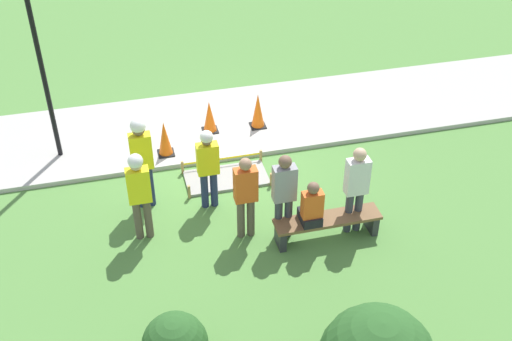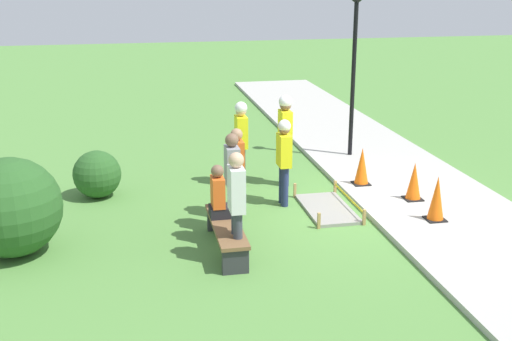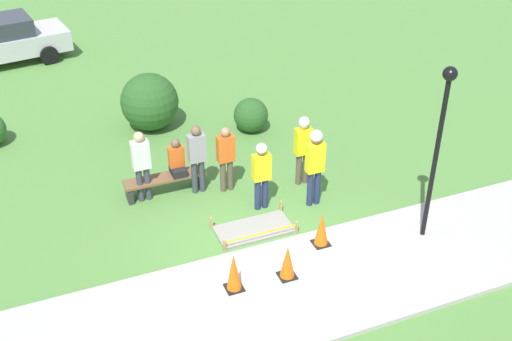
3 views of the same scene
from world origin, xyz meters
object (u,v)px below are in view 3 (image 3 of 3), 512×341
person_seated_on_bench (177,160)px  lamppost_near (440,130)px  bystander_in_white_shirt (197,155)px  park_bench (165,181)px  worker_supervisor (303,144)px  traffic_cone_far_patch (287,262)px  traffic_cone_near_patch (234,272)px  worker_trainee (315,160)px  traffic_cone_sidewalk_edge (322,229)px  bystander_in_orange_shirt (226,155)px  bystander_in_gray_shirt (141,162)px  worker_assistant (261,171)px

person_seated_on_bench → lamppost_near: 5.98m
bystander_in_white_shirt → park_bench: bearing=162.9°
bystander_in_white_shirt → worker_supervisor: bearing=-13.7°
traffic_cone_far_patch → worker_supervisor: bearing=59.7°
traffic_cone_far_patch → traffic_cone_near_patch: bearing=176.3°
worker_supervisor → worker_trainee: size_ratio=0.93×
worker_supervisor → lamppost_near: size_ratio=0.47×
traffic_cone_near_patch → traffic_cone_sidewalk_edge: bearing=15.3°
traffic_cone_far_patch → worker_supervisor: 3.58m
traffic_cone_near_patch → traffic_cone_far_patch: 1.08m
bystander_in_orange_shirt → bystander_in_gray_shirt: (-1.90, 0.33, 0.07)m
worker_assistant → bystander_in_orange_shirt: size_ratio=1.00×
traffic_cone_sidewalk_edge → worker_supervisor: bearing=73.6°
park_bench → worker_assistant: worker_assistant is taller
worker_assistant → bystander_in_orange_shirt: bearing=115.5°
lamppost_near → bystander_in_white_shirt: bearing=137.9°
traffic_cone_near_patch → person_seated_on_bench: (0.03, 3.84, 0.30)m
bystander_in_gray_shirt → traffic_cone_near_patch: bearing=-77.5°
bystander_in_gray_shirt → lamppost_near: 6.49m
worker_assistant → worker_trainee: (1.16, -0.31, 0.18)m
traffic_cone_sidewalk_edge → worker_assistant: 1.96m
worker_supervisor → bystander_in_white_shirt: worker_supervisor is taller
person_seated_on_bench → worker_trainee: (2.68, -1.76, 0.37)m
traffic_cone_near_patch → traffic_cone_sidewalk_edge: 2.23m
person_seated_on_bench → bystander_in_white_shirt: 0.53m
worker_supervisor → bystander_in_white_shirt: 2.48m
worker_assistant → bystander_in_orange_shirt: (-0.47, 0.99, -0.04)m
worker_supervisor → worker_assistant: bearing=-155.6°
person_seated_on_bench → bystander_in_orange_shirt: bystander_in_orange_shirt is taller
bystander_in_orange_shirt → bystander_in_white_shirt: size_ratio=0.96×
person_seated_on_bench → worker_assistant: (1.52, -1.46, 0.19)m
park_bench → worker_supervisor: size_ratio=1.07×
person_seated_on_bench → worker_assistant: worker_assistant is taller
bystander_in_gray_shirt → bystander_in_white_shirt: bearing=-6.5°
worker_supervisor → bystander_in_orange_shirt: 1.82m
traffic_cone_far_patch → worker_trainee: worker_trainee is taller
worker_assistant → worker_trainee: size_ratio=0.88×
park_bench → person_seated_on_bench: size_ratio=2.15×
lamppost_near → park_bench: bearing=141.1°
worker_supervisor → lamppost_near: lamppost_near is taller
traffic_cone_near_patch → bystander_in_gray_shirt: bearing=102.5°
lamppost_near → worker_supervisor: bearing=116.6°
worker_supervisor → lamppost_near: bearing=-63.4°
traffic_cone_sidewalk_edge → worker_supervisor: 2.56m
person_seated_on_bench → bystander_in_gray_shirt: 0.89m
bystander_in_white_shirt → worker_assistant: bearing=-46.7°
traffic_cone_near_patch → bystander_in_white_shirt: bearing=82.9°
worker_assistant → traffic_cone_near_patch: bearing=-123.0°
worker_supervisor → worker_assistant: (-1.30, -0.59, -0.08)m
traffic_cone_far_patch → person_seated_on_bench: (-1.04, 3.91, 0.34)m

